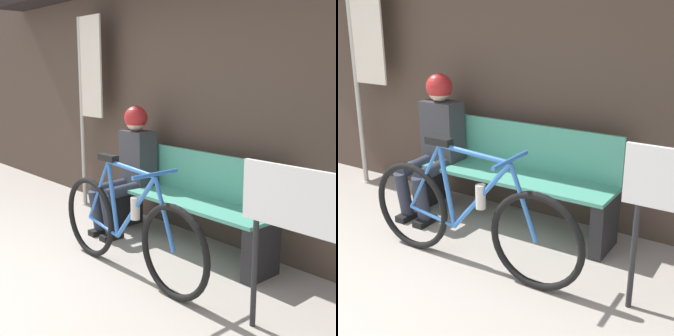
% 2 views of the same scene
% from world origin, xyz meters
% --- Properties ---
extents(storefront_wall, '(12.00, 0.56, 3.20)m').
position_xyz_m(storefront_wall, '(0.00, 2.72, 1.66)').
color(storefront_wall, '#4C3D33').
rests_on(storefront_wall, ground_plane).
extents(park_bench_near, '(1.83, 0.42, 0.87)m').
position_xyz_m(park_bench_near, '(0.54, 2.37, 0.42)').
color(park_bench_near, '#51A88E').
rests_on(park_bench_near, ground_plane).
extents(bicycle, '(1.76, 0.40, 0.93)m').
position_xyz_m(bicycle, '(0.68, 1.59, 0.38)').
color(bicycle, black).
rests_on(bicycle, ground_plane).
extents(person_seated, '(0.34, 0.63, 1.24)m').
position_xyz_m(person_seated, '(-0.16, 2.25, 0.72)').
color(person_seated, '#2D3342').
rests_on(person_seated, ground_plane).
extents(banner_pole, '(0.45, 0.05, 2.18)m').
position_xyz_m(banner_pole, '(-1.20, 2.43, 1.42)').
color(banner_pole, '#B7B2A8').
rests_on(banner_pole, ground_plane).
extents(signboard, '(0.95, 0.04, 1.05)m').
position_xyz_m(signboard, '(2.19, 1.72, 0.80)').
color(signboard, '#232326').
rests_on(signboard, ground_plane).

